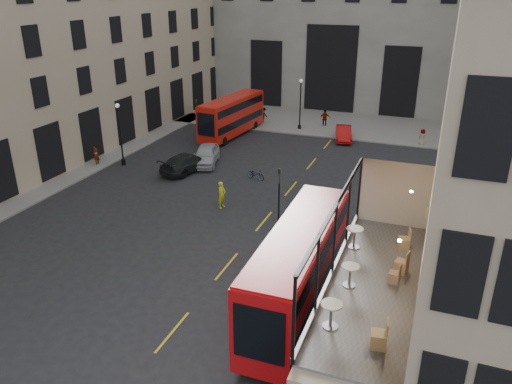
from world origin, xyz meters
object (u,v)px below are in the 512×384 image
(bicycle, at_px, (256,174))
(cafe_chair_b, at_px, (394,277))
(cafe_table_near, at_px, (331,311))
(cafe_chair_d, at_px, (404,242))
(bus_near, at_px, (298,266))
(car_a, at_px, (206,155))
(pedestrian_e, at_px, (96,155))
(street_lamp_b, at_px, (300,107))
(car_b, at_px, (344,133))
(bus_far, at_px, (232,114))
(car_c, at_px, (187,162))
(pedestrian_d, at_px, (422,137))
(cyclist, at_px, (222,195))
(cafe_chair_c, at_px, (402,266))
(pedestrian_a, at_px, (200,128))
(traffic_light_near, at_px, (279,189))
(cafe_table_far, at_px, (355,235))
(traffic_light_far, at_px, (197,113))
(pedestrian_b, at_px, (263,116))
(cafe_table_mid, at_px, (350,273))
(cafe_chair_a, at_px, (379,339))
(pedestrian_c, at_px, (325,118))
(street_lamp_a, at_px, (121,138))

(bicycle, relative_size, cafe_chair_b, 2.11)
(cafe_table_near, relative_size, cafe_chair_d, 0.98)
(bus_near, bearing_deg, cafe_chair_b, -37.17)
(car_a, distance_m, pedestrian_e, 9.30)
(street_lamp_b, distance_m, car_b, 5.78)
(bus_far, relative_size, cafe_table_near, 11.71)
(car_c, height_order, pedestrian_d, pedestrian_d)
(cyclist, bearing_deg, pedestrian_d, -21.97)
(car_a, relative_size, cafe_chair_c, 5.33)
(car_a, distance_m, cafe_chair_c, 26.88)
(car_c, xyz_separation_m, pedestrian_a, (-3.60, 9.52, 0.08))
(pedestrian_a, relative_size, pedestrian_d, 1.04)
(traffic_light_near, xyz_separation_m, car_a, (-9.48, 8.76, -1.61))
(bus_far, distance_m, cafe_table_far, 32.29)
(traffic_light_far, relative_size, cafe_chair_c, 4.24)
(bus_far, distance_m, pedestrian_b, 5.76)
(cafe_table_mid, bearing_deg, bus_far, 120.29)
(traffic_light_far, height_order, cafe_chair_d, cafe_chair_d)
(pedestrian_b, bearing_deg, traffic_light_near, -131.04)
(car_a, distance_m, cafe_table_far, 24.70)
(pedestrian_e, bearing_deg, pedestrian_b, 143.05)
(traffic_light_near, distance_m, car_b, 20.01)
(cafe_chair_a, xyz_separation_m, cafe_chair_c, (0.20, 4.44, -0.01))
(cafe_table_far, bearing_deg, traffic_light_far, 128.38)
(pedestrian_e, bearing_deg, bus_near, 46.93)
(pedestrian_d, bearing_deg, car_c, 78.39)
(pedestrian_a, bearing_deg, car_b, 35.25)
(car_a, bearing_deg, pedestrian_d, 19.21)
(cyclist, xyz_separation_m, pedestrian_a, (-9.29, 15.10, -0.12))
(cafe_table_far, bearing_deg, cafe_chair_b, -48.23)
(pedestrian_a, xyz_separation_m, pedestrian_e, (-4.24, -11.07, 0.12))
(pedestrian_c, bearing_deg, car_b, 107.45)
(pedestrian_e, height_order, cafe_chair_b, cafe_chair_b)
(bus_far, height_order, cafe_chair_d, cafe_chair_d)
(street_lamp_b, bearing_deg, pedestrian_c, 43.99)
(traffic_light_near, relative_size, bicycle, 2.37)
(cyclist, xyz_separation_m, cafe_chair_d, (12.72, -10.09, 3.91))
(car_a, xyz_separation_m, cafe_table_near, (16.09, -23.74, 4.35))
(bicycle, bearing_deg, car_a, 87.24)
(bus_near, bearing_deg, street_lamp_b, 106.03)
(pedestrian_c, bearing_deg, car_a, 49.15)
(traffic_light_far, height_order, cafe_chair_a, cafe_chair_a)
(pedestrian_b, bearing_deg, bus_near, -130.60)
(pedestrian_b, height_order, cafe_chair_d, cafe_chair_d)
(traffic_light_far, xyz_separation_m, pedestrian_e, (-4.00, -10.95, -1.47))
(pedestrian_e, height_order, cafe_chair_a, cafe_chair_a)
(bus_near, bearing_deg, pedestrian_c, 101.35)
(street_lamp_a, xyz_separation_m, cafe_chair_c, (24.34, -16.96, 2.48))
(cafe_table_far, relative_size, cafe_chair_b, 1.12)
(cafe_table_mid, bearing_deg, pedestrian_b, 114.51)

